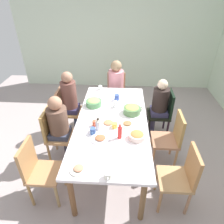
# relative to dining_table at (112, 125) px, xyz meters

# --- Properties ---
(ground_plane) EXTENTS (6.85, 6.85, 0.00)m
(ground_plane) POSITION_rel_dining_table_xyz_m (0.00, 0.00, -0.71)
(ground_plane) COLOR #A59695
(wall_left) EXTENTS (0.12, 5.25, 2.60)m
(wall_left) POSITION_rel_dining_table_xyz_m (-2.91, 0.00, 0.59)
(wall_left) COLOR silver
(wall_left) RESTS_ON ground_plane
(dining_table) EXTENTS (2.18, 1.03, 0.78)m
(dining_table) POSITION_rel_dining_table_xyz_m (0.00, 0.00, 0.00)
(dining_table) COLOR white
(dining_table) RESTS_ON ground_plane
(chair_0) EXTENTS (0.40, 0.40, 0.90)m
(chair_0) POSITION_rel_dining_table_xyz_m (0.73, 0.89, -0.19)
(chair_0) COLOR tan
(chair_0) RESTS_ON ground_plane
(chair_1) EXTENTS (0.40, 0.40, 0.90)m
(chair_1) POSITION_rel_dining_table_xyz_m (0.00, 0.89, -0.19)
(chair_1) COLOR #A97555
(chair_1) RESTS_ON ground_plane
(chair_2) EXTENTS (0.40, 0.40, 0.90)m
(chair_2) POSITION_rel_dining_table_xyz_m (-0.73, -0.89, -0.19)
(chair_2) COLOR #B4814A
(chair_2) RESTS_ON ground_plane
(person_2) EXTENTS (0.30, 0.30, 1.23)m
(person_2) POSITION_rel_dining_table_xyz_m (-0.73, -0.80, 0.02)
(person_2) COLOR #303745
(person_2) RESTS_ON ground_plane
(chair_3) EXTENTS (0.40, 0.40, 0.90)m
(chair_3) POSITION_rel_dining_table_xyz_m (0.00, -0.89, -0.19)
(chair_3) COLOR tan
(chair_3) RESTS_ON ground_plane
(person_3) EXTENTS (0.30, 0.30, 1.15)m
(person_3) POSITION_rel_dining_table_xyz_m (0.00, -0.80, -0.01)
(person_3) COLOR #25324F
(person_3) RESTS_ON ground_plane
(chair_4) EXTENTS (0.40, 0.40, 0.90)m
(chair_4) POSITION_rel_dining_table_xyz_m (-0.73, 0.89, -0.19)
(chair_4) COLOR black
(chair_4) RESTS_ON ground_plane
(person_4) EXTENTS (0.30, 0.30, 1.13)m
(person_4) POSITION_rel_dining_table_xyz_m (-0.73, 0.80, -0.03)
(person_4) COLOR #322F46
(person_4) RESTS_ON ground_plane
(chair_5) EXTENTS (0.40, 0.40, 0.90)m
(chair_5) POSITION_rel_dining_table_xyz_m (-1.47, 0.00, -0.19)
(chair_5) COLOR tan
(chair_5) RESTS_ON ground_plane
(person_5) EXTENTS (0.31, 0.31, 1.22)m
(person_5) POSITION_rel_dining_table_xyz_m (-1.38, 0.00, 0.03)
(person_5) COLOR #302B4C
(person_5) RESTS_ON ground_plane
(chair_6) EXTENTS (0.40, 0.40, 0.90)m
(chair_6) POSITION_rel_dining_table_xyz_m (0.73, -0.89, -0.19)
(chair_6) COLOR #AF7C50
(chair_6) RESTS_ON ground_plane
(plate_0) EXTENTS (0.22, 0.22, 0.04)m
(plate_0) POSITION_rel_dining_table_xyz_m (0.09, 0.23, 0.09)
(plate_0) COLOR silver
(plate_0) RESTS_ON dining_table
(plate_1) EXTENTS (0.24, 0.24, 0.04)m
(plate_1) POSITION_rel_dining_table_xyz_m (0.09, -0.05, 0.09)
(plate_1) COLOR silver
(plate_1) RESTS_ON dining_table
(plate_2) EXTENTS (0.20, 0.20, 0.04)m
(plate_2) POSITION_rel_dining_table_xyz_m (0.94, -0.31, 0.09)
(plate_2) COLOR silver
(plate_2) RESTS_ON dining_table
(plate_3) EXTENTS (0.24, 0.24, 0.04)m
(plate_3) POSITION_rel_dining_table_xyz_m (0.43, -0.13, 0.09)
(plate_3) COLOR white
(plate_3) RESTS_ON dining_table
(bowl_0) EXTENTS (0.26, 0.26, 0.11)m
(bowl_0) POSITION_rel_dining_table_xyz_m (-0.41, -0.33, 0.13)
(bowl_0) COLOR #4E8954
(bowl_0) RESTS_ON dining_table
(bowl_1) EXTENTS (0.26, 0.26, 0.12)m
(bowl_1) POSITION_rel_dining_table_xyz_m (-0.22, 0.29, 0.13)
(bowl_1) COLOR #527C4A
(bowl_1) RESTS_ON dining_table
(bowl_2) EXTENTS (0.21, 0.21, 0.09)m
(bowl_2) POSITION_rel_dining_table_xyz_m (0.38, 0.35, 0.12)
(bowl_2) COLOR beige
(bowl_2) RESTS_ON dining_table
(cup_0) EXTENTS (0.12, 0.08, 0.10)m
(cup_0) POSITION_rel_dining_table_xyz_m (-0.62, 0.05, 0.12)
(cup_0) COLOR #3750A2
(cup_0) RESTS_ON dining_table
(cup_1) EXTENTS (0.11, 0.07, 0.08)m
(cup_1) POSITION_rel_dining_table_xyz_m (0.14, -0.23, 0.11)
(cup_1) COLOR #C65138
(cup_1) RESTS_ON dining_table
(cup_2) EXTENTS (0.11, 0.07, 0.09)m
(cup_2) POSITION_rel_dining_table_xyz_m (0.32, -0.24, 0.12)
(cup_2) COLOR #3A5A9F
(cup_2) RESTS_ON dining_table
(cup_3) EXTENTS (0.11, 0.08, 0.08)m
(cup_3) POSITION_rel_dining_table_xyz_m (0.17, 0.05, 0.11)
(cup_3) COLOR #EDBD49
(cup_3) RESTS_ON dining_table
(cup_4) EXTENTS (0.11, 0.07, 0.10)m
(cup_4) POSITION_rel_dining_table_xyz_m (-0.39, 0.04, 0.12)
(cup_4) COLOR white
(cup_4) RESTS_ON dining_table
(cup_5) EXTENTS (0.11, 0.07, 0.08)m
(cup_5) POSITION_rel_dining_table_xyz_m (-1.00, -0.28, 0.11)
(cup_5) COLOR white
(cup_5) RESTS_ON dining_table
(cup_6) EXTENTS (0.12, 0.08, 0.08)m
(cup_6) POSITION_rel_dining_table_xyz_m (1.03, 0.02, 0.11)
(cup_6) COLOR white
(cup_6) RESTS_ON dining_table
(cup_7) EXTENTS (0.11, 0.07, 0.09)m
(cup_7) POSITION_rel_dining_table_xyz_m (-0.31, 0.44, 0.12)
(cup_7) COLOR white
(cup_7) RESTS_ON dining_table
(bottle_0) EXTENTS (0.07, 0.07, 0.18)m
(bottle_0) POSITION_rel_dining_table_xyz_m (0.22, -0.18, 0.16)
(bottle_0) COLOR silver
(bottle_0) RESTS_ON dining_table
(bottle_1) EXTENTS (0.05, 0.05, 0.21)m
(bottle_1) POSITION_rel_dining_table_xyz_m (0.38, 0.12, 0.17)
(bottle_1) COLOR red
(bottle_1) RESTS_ON dining_table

